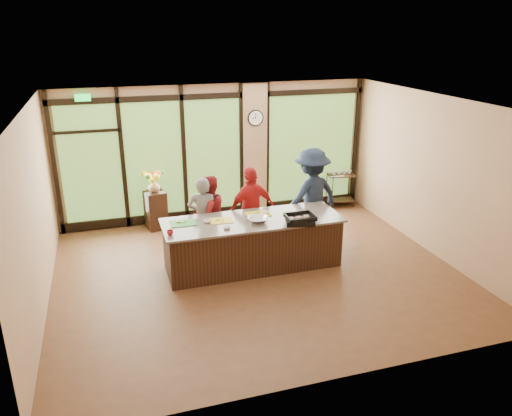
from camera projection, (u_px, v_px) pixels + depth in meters
floor at (257, 273)px, 8.92m from camera, size 7.00×7.00×0.00m
ceiling at (258, 104)px, 7.88m from camera, size 7.00×7.00×0.00m
back_wall at (217, 153)px, 11.09m from camera, size 7.00×0.00×7.00m
left_wall at (34, 216)px, 7.43m from camera, size 0.00×6.00×6.00m
right_wall at (435, 176)px, 9.37m from camera, size 0.00×6.00×6.00m
window_wall at (225, 157)px, 11.13m from camera, size 6.90×0.12×3.00m
island_base at (253, 244)px, 9.04m from camera, size 3.10×1.00×0.88m
countertop at (252, 220)px, 8.88m from camera, size 3.20×1.10×0.04m
wall_clock at (256, 118)px, 10.95m from camera, size 0.36×0.04×0.36m
cook_left at (203, 217)px, 9.33m from camera, size 0.66×0.53×1.57m
cook_midleft at (209, 215)px, 9.47m from camera, size 0.93×0.85×1.55m
cook_midright at (252, 209)px, 9.59m from camera, size 1.04×0.61×1.67m
cook_right at (311, 196)px, 9.93m from camera, size 1.40×1.03×1.94m
roasting_pan at (300, 221)px, 8.68m from camera, size 0.58×0.50×0.09m
mixing_bowl at (258, 220)px, 8.74m from camera, size 0.40×0.40×0.09m
cutting_board_left at (183, 223)px, 8.69m from camera, size 0.44×0.33×0.01m
cutting_board_center at (221, 221)px, 8.80m from camera, size 0.42×0.33×0.01m
cutting_board_right at (258, 214)px, 9.10m from camera, size 0.46×0.35×0.01m
prep_bowl_near at (207, 221)px, 8.72m from camera, size 0.16×0.16×0.05m
prep_bowl_mid at (227, 228)px, 8.45m from camera, size 0.15×0.15×0.04m
prep_bowl_far at (266, 213)px, 9.13m from camera, size 0.15×0.15×0.03m
red_ramekin at (170, 233)px, 8.20m from camera, size 0.11×0.11×0.08m
flower_stand at (156, 210)px, 10.76m from camera, size 0.49×0.49×0.83m
flower_vase at (154, 186)px, 10.57m from camera, size 0.30×0.30×0.26m
bar_cart at (341, 185)px, 12.03m from camera, size 0.72×0.50×0.89m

